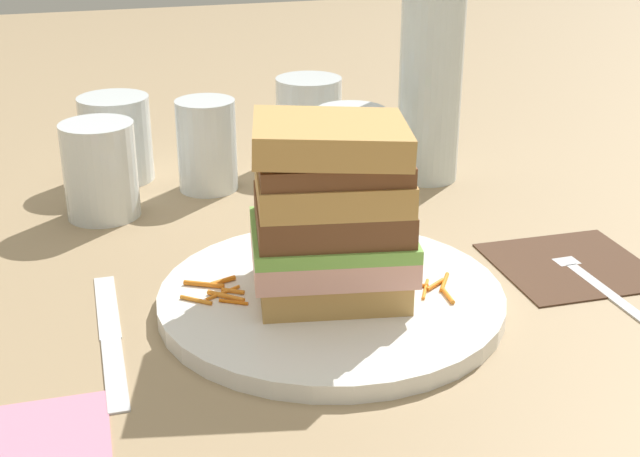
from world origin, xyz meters
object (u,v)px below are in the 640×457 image
object	(u,v)px
empty_tumbler_0	(207,145)
napkin_dark	(571,265)
empty_tumbler_1	(116,139)
sandwich	(331,211)
knife	(111,339)
juice_glass	(351,158)
empty_tumbler_2	(309,121)
water_bottle	(432,61)
napkin_pink	(42,432)
empty_tumbler_3	(100,170)
main_plate	(331,298)
fork	(586,272)

from	to	relation	value
empty_tumbler_0	napkin_dark	bearing A→B (deg)	-46.53
empty_tumbler_1	sandwich	bearing A→B (deg)	-69.16
knife	juice_glass	xyz separation A→B (m)	(0.26, 0.22, 0.04)
knife	sandwich	bearing A→B (deg)	1.45
knife	empty_tumbler_2	bearing A→B (deg)	54.39
sandwich	water_bottle	world-z (taller)	water_bottle
napkin_dark	napkin_pink	size ratio (longest dim) A/B	1.58
empty_tumbler_1	knife	bearing A→B (deg)	-95.83
empty_tumbler_0	empty_tumbler_2	xyz separation A→B (m)	(0.13, 0.05, 0.00)
empty_tumbler_2	napkin_pink	world-z (taller)	empty_tumbler_2
water_bottle	empty_tumbler_3	world-z (taller)	water_bottle
main_plate	water_bottle	bearing A→B (deg)	53.56
napkin_dark	fork	size ratio (longest dim) A/B	0.76
sandwich	juice_glass	size ratio (longest dim) A/B	1.46
empty_tumbler_2	main_plate	bearing A→B (deg)	-103.24
juice_glass	empty_tumbler_0	world-z (taller)	same
napkin_dark	empty_tumbler_0	world-z (taller)	empty_tumbler_0
sandwich	napkin_pink	xyz separation A→B (m)	(-0.22, -0.11, -0.08)
knife	napkin_pink	world-z (taller)	same
fork	empty_tumbler_0	bearing A→B (deg)	131.30
napkin_dark	napkin_pink	xyz separation A→B (m)	(-0.44, -0.12, -0.00)
knife	fork	bearing A→B (deg)	-1.05
napkin_pink	sandwich	bearing A→B (deg)	25.99
sandwich	napkin_pink	bearing A→B (deg)	-154.01
fork	napkin_pink	bearing A→B (deg)	-167.80
water_bottle	empty_tumbler_0	distance (m)	0.25
empty_tumbler_1	napkin_pink	distance (m)	0.46
main_plate	knife	size ratio (longest dim) A/B	1.34
juice_glass	napkin_dark	bearing A→B (deg)	-57.52
juice_glass	main_plate	bearing A→B (deg)	-112.12
juice_glass	water_bottle	xyz separation A→B (m)	(0.10, 0.04, 0.08)
knife	water_bottle	distance (m)	0.46
fork	empty_tumbler_0	xyz separation A→B (m)	(-0.26, 0.30, 0.04)
water_bottle	empty_tumbler_3	distance (m)	0.35
fork	napkin_pink	xyz separation A→B (m)	(-0.44, -0.09, -0.00)
empty_tumbler_1	empty_tumbler_2	size ratio (longest dim) A/B	0.94
sandwich	main_plate	bearing A→B (deg)	48.17
sandwich	empty_tumbler_1	distance (m)	0.37
juice_glass	napkin_pink	world-z (taller)	juice_glass
empty_tumbler_2	napkin_pink	bearing A→B (deg)	-123.52
knife	empty_tumbler_2	xyz separation A→B (m)	(0.25, 0.35, 0.05)
napkin_dark	empty_tumbler_2	bearing A→B (deg)	112.49
knife	empty_tumbler_0	world-z (taller)	empty_tumbler_0
sandwich	napkin_dark	size ratio (longest dim) A/B	1.09
napkin_dark	empty_tumbler_1	bearing A→B (deg)	136.24
empty_tumbler_2	empty_tumbler_3	distance (m)	0.26
sandwich	empty_tumbler_0	size ratio (longest dim) A/B	1.45
fork	empty_tumbler_1	size ratio (longest dim) A/B	1.82
fork	juice_glass	distance (m)	0.27
empty_tumbler_1	napkin_dark	bearing A→B (deg)	-43.76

